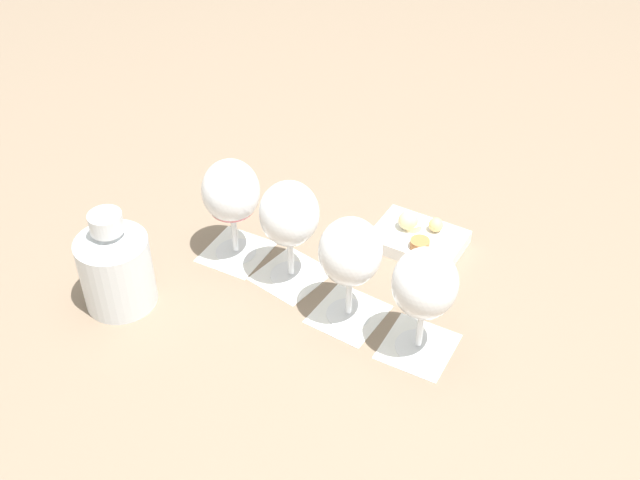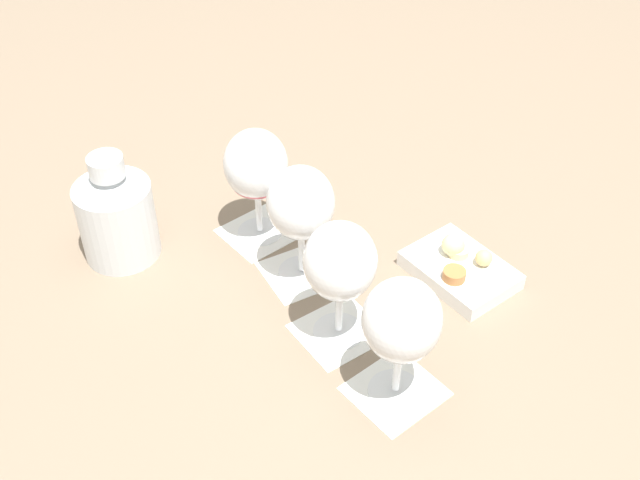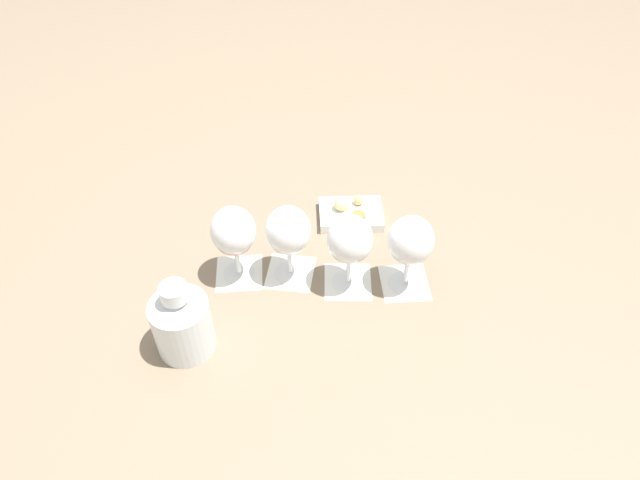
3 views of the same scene
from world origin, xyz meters
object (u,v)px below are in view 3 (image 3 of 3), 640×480
object	(u,v)px
wine_glass_1	(288,233)
ceramic_vase	(182,321)
wine_glass_3	(410,243)
snack_dish	(350,213)
wine_glass_0	(234,234)
wine_glass_2	(350,242)

from	to	relation	value
wine_glass_1	ceramic_vase	size ratio (longest dim) A/B	1.05
wine_glass_3	snack_dish	xyz separation A→B (m)	(-0.20, 0.13, -0.10)
wine_glass_0	snack_dish	world-z (taller)	wine_glass_0
wine_glass_2	snack_dish	size ratio (longest dim) A/B	0.98
wine_glass_0	wine_glass_3	size ratio (longest dim) A/B	1.00
wine_glass_1	ceramic_vase	world-z (taller)	wine_glass_1
wine_glass_0	wine_glass_2	xyz separation A→B (m)	(0.22, 0.09, 0.00)
wine_glass_0	snack_dish	xyz separation A→B (m)	(0.13, 0.28, -0.10)
ceramic_vase	snack_dish	size ratio (longest dim) A/B	0.93
wine_glass_0	wine_glass_3	bearing A→B (deg)	24.95
wine_glass_1	wine_glass_2	bearing A→B (deg)	17.33
wine_glass_2	snack_dish	bearing A→B (deg)	115.88
wine_glass_2	wine_glass_3	distance (m)	0.12
wine_glass_0	snack_dish	size ratio (longest dim) A/B	0.98
wine_glass_0	ceramic_vase	bearing A→B (deg)	-83.74
wine_glass_0	ceramic_vase	world-z (taller)	wine_glass_0
wine_glass_2	wine_glass_3	bearing A→B (deg)	28.18
wine_glass_2	snack_dish	xyz separation A→B (m)	(-0.09, 0.19, -0.10)
ceramic_vase	wine_glass_3	bearing A→B (deg)	49.56
snack_dish	wine_glass_2	bearing A→B (deg)	-64.12
wine_glass_1	wine_glass_0	bearing A→B (deg)	-149.86
wine_glass_3	ceramic_vase	size ratio (longest dim) A/B	1.05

